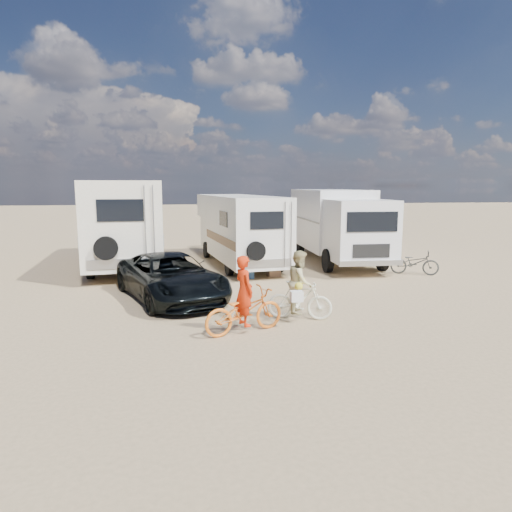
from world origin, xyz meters
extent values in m
plane|color=tan|center=(0.00, 0.00, 0.00)|extent=(140.00, 140.00, 0.00)
imported|color=black|center=(-2.95, 1.50, 0.67)|extent=(3.75, 5.29, 1.34)
imported|color=orange|center=(-1.25, -1.89, 0.51)|extent=(2.06, 1.31, 1.02)
imported|color=silver|center=(0.26, -1.08, 0.48)|extent=(1.67, 0.98, 0.97)
imported|color=red|center=(-1.25, -1.89, 0.80)|extent=(0.56, 0.68, 1.60)
imported|color=tan|center=(0.26, -1.08, 0.78)|extent=(0.82, 0.92, 1.56)
imported|color=#272A27|center=(6.01, 3.76, 0.46)|extent=(1.82, 1.34, 0.91)
cube|color=#2C5187|center=(-0.34, 4.12, 0.24)|extent=(0.66, 0.53, 0.48)
cube|color=#7F5E46|center=(0.70, 4.29, 0.17)|extent=(0.49, 0.49, 0.34)
camera|label=1|loc=(-2.61, -11.61, 3.31)|focal=31.43mm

